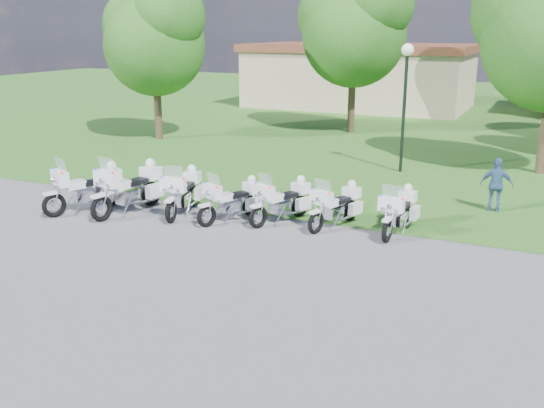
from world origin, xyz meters
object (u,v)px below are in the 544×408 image
at_px(motorcycle_0, 88,187).
at_px(motorcycle_4, 283,200).
at_px(motorcycle_5, 337,205).
at_px(bystander_c, 496,185).
at_px(motorcycle_1, 131,187).
at_px(lamp_post, 406,77).
at_px(motorcycle_3, 233,199).
at_px(motorcycle_6, 399,211).
at_px(motorcycle_2, 183,191).

relative_size(motorcycle_0, motorcycle_4, 1.14).
relative_size(motorcycle_5, bystander_c, 1.30).
relative_size(motorcycle_1, lamp_post, 0.56).
xyz_separation_m(motorcycle_3, motorcycle_6, (4.41, 0.92, -0.01)).
height_order(motorcycle_0, motorcycle_5, motorcycle_0).
relative_size(motorcycle_0, motorcycle_2, 1.01).
distance_m(motorcycle_1, motorcycle_4, 4.46).
relative_size(motorcycle_3, bystander_c, 1.28).
distance_m(motorcycle_2, bystander_c, 9.02).
bearing_deg(motorcycle_5, motorcycle_6, -155.85).
bearing_deg(lamp_post, motorcycle_4, -101.55).
distance_m(motorcycle_4, lamp_post, 7.98).
height_order(motorcycle_2, motorcycle_4, motorcycle_2).
distance_m(motorcycle_0, motorcycle_6, 8.88).
relative_size(motorcycle_2, lamp_post, 0.50).
height_order(motorcycle_0, motorcycle_4, motorcycle_0).
bearing_deg(lamp_post, bystander_c, -45.99).
distance_m(motorcycle_5, bystander_c, 4.94).
height_order(motorcycle_1, lamp_post, lamp_post).
height_order(motorcycle_5, motorcycle_6, motorcycle_6).
bearing_deg(motorcycle_0, motorcycle_6, -143.69).
xyz_separation_m(motorcycle_5, bystander_c, (3.71, 3.26, 0.19)).
bearing_deg(motorcycle_3, motorcycle_1, 34.35).
height_order(motorcycle_5, lamp_post, lamp_post).
bearing_deg(motorcycle_0, motorcycle_5, -142.32).
relative_size(motorcycle_2, motorcycle_3, 1.14).
xyz_separation_m(motorcycle_2, lamp_post, (4.39, 7.82, 2.80)).
bearing_deg(motorcycle_6, motorcycle_0, 16.72).
xyz_separation_m(motorcycle_0, motorcycle_3, (4.27, 0.96, -0.10)).
bearing_deg(motorcycle_0, motorcycle_2, -135.96).
xyz_separation_m(motorcycle_1, motorcycle_6, (7.45, 1.48, -0.14)).
bearing_deg(motorcycle_4, lamp_post, -78.42).
distance_m(motorcycle_4, motorcycle_5, 1.49).
bearing_deg(bystander_c, motorcycle_2, 21.16).
height_order(motorcycle_0, bystander_c, motorcycle_0).
bearing_deg(motorcycle_1, motorcycle_5, -157.65).
bearing_deg(motorcycle_5, motorcycle_4, 26.41).
relative_size(motorcycle_2, motorcycle_5, 1.12).
xyz_separation_m(motorcycle_3, motorcycle_5, (2.76, 0.74, -0.01)).
distance_m(motorcycle_1, motorcycle_6, 7.60).
height_order(motorcycle_3, motorcycle_6, motorcycle_3).
distance_m(motorcycle_3, bystander_c, 7.61).
xyz_separation_m(motorcycle_4, bystander_c, (5.19, 3.48, 0.18)).
distance_m(motorcycle_0, lamp_post, 11.59).
xyz_separation_m(motorcycle_2, motorcycle_5, (4.38, 0.74, -0.06)).
bearing_deg(motorcycle_4, motorcycle_6, -149.57).
xyz_separation_m(motorcycle_1, lamp_post, (5.82, 8.38, 2.72)).
relative_size(motorcycle_4, motorcycle_6, 0.96).
relative_size(motorcycle_5, motorcycle_6, 0.96).
bearing_deg(motorcycle_4, motorcycle_1, 37.14).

